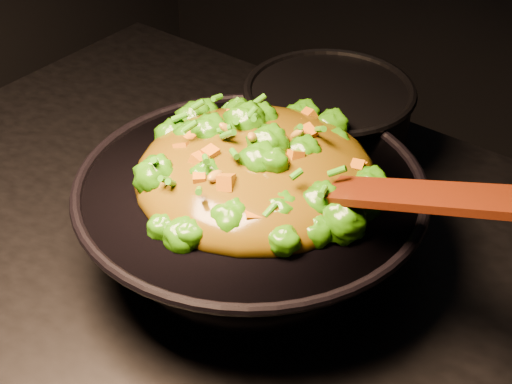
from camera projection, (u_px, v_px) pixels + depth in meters
The scene contains 4 objects.
wok at pixel (251, 223), 0.91m from camera, with size 0.39×0.39×0.11m, color black, non-canonical shape.
stir_fry at pixel (256, 144), 0.86m from camera, with size 0.27×0.27×0.09m, color #2B7708, non-canonical shape.
spatula at pixel (377, 193), 0.78m from camera, with size 0.32×0.05×0.01m, color #3A1505.
back_pot at pixel (327, 127), 1.06m from camera, with size 0.22×0.22×0.12m, color black.
Camera 1 is at (0.41, -0.50, 1.53)m, focal length 55.00 mm.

